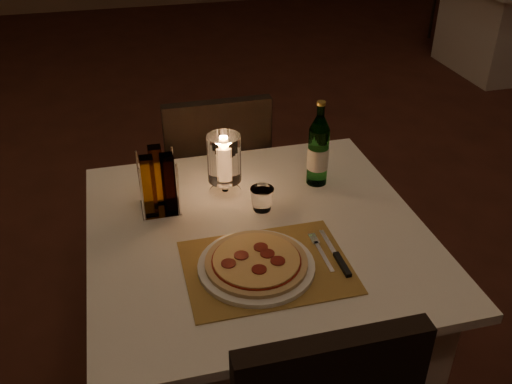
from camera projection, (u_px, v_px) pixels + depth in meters
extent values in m
cube|color=#441E15|center=(237.00, 261.00, 2.77)|extent=(8.00, 10.00, 0.02)
cube|color=white|center=(257.00, 322.00, 1.92)|extent=(0.88, 0.88, 0.71)
cube|color=white|center=(258.00, 233.00, 1.72)|extent=(1.00, 1.00, 0.03)
cube|color=black|center=(213.00, 178.00, 2.52)|extent=(0.42, 0.42, 0.05)
cube|color=black|center=(219.00, 151.00, 2.25)|extent=(0.42, 0.05, 0.42)
cylinder|color=black|center=(242.00, 198.00, 2.82)|extent=(0.03, 0.03, 0.44)
cylinder|color=black|center=(173.00, 208.00, 2.75)|extent=(0.03, 0.03, 0.44)
cylinder|color=black|center=(259.00, 238.00, 2.54)|extent=(0.03, 0.03, 0.44)
cylinder|color=black|center=(183.00, 250.00, 2.47)|extent=(0.03, 0.03, 0.44)
cube|color=#A17A38|center=(267.00, 267.00, 1.56)|extent=(0.45, 0.34, 0.00)
cylinder|color=white|center=(256.00, 266.00, 1.55)|extent=(0.32, 0.32, 0.01)
cylinder|color=#D8B77F|center=(256.00, 262.00, 1.54)|extent=(0.28, 0.28, 0.01)
cylinder|color=maroon|center=(256.00, 260.00, 1.54)|extent=(0.24, 0.24, 0.00)
cylinder|color=#EACC7F|center=(256.00, 259.00, 1.54)|extent=(0.24, 0.24, 0.00)
cylinder|color=maroon|center=(267.00, 253.00, 1.55)|extent=(0.04, 0.04, 0.00)
cylinder|color=maroon|center=(261.00, 247.00, 1.58)|extent=(0.04, 0.04, 0.00)
cylinder|color=maroon|center=(241.00, 255.00, 1.55)|extent=(0.04, 0.04, 0.00)
cylinder|color=maroon|center=(229.00, 263.00, 1.52)|extent=(0.04, 0.04, 0.00)
cylinder|color=maroon|center=(259.00, 269.00, 1.50)|extent=(0.04, 0.04, 0.00)
cylinder|color=maroon|center=(278.00, 261.00, 1.53)|extent=(0.04, 0.04, 0.00)
cube|color=silver|center=(324.00, 256.00, 1.59)|extent=(0.01, 0.14, 0.00)
cube|color=silver|center=(314.00, 239.00, 1.66)|extent=(0.02, 0.05, 0.00)
cube|color=black|center=(342.00, 264.00, 1.56)|extent=(0.02, 0.10, 0.01)
cube|color=silver|center=(328.00, 242.00, 1.65)|extent=(0.01, 0.12, 0.00)
cylinder|color=#5CAA5F|center=(318.00, 157.00, 1.89)|extent=(0.07, 0.07, 0.20)
cylinder|color=#5CAA5F|center=(321.00, 110.00, 1.81)|extent=(0.02, 0.02, 0.04)
cylinder|color=gold|center=(321.00, 103.00, 1.79)|extent=(0.03, 0.03, 0.01)
cylinder|color=silver|center=(318.00, 158.00, 1.90)|extent=(0.07, 0.07, 0.08)
cylinder|color=white|center=(225.00, 192.00, 1.89)|extent=(0.10, 0.10, 0.01)
cylinder|color=white|center=(225.00, 185.00, 1.87)|extent=(0.02, 0.02, 0.04)
cylinder|color=white|center=(224.00, 158.00, 1.82)|extent=(0.11, 0.11, 0.16)
cylinder|color=white|center=(224.00, 162.00, 1.83)|extent=(0.03, 0.03, 0.12)
ellipsoid|color=orange|center=(224.00, 142.00, 1.79)|extent=(0.02, 0.02, 0.03)
cube|color=white|center=(161.00, 208.00, 1.81)|extent=(0.12, 0.12, 0.01)
cylinder|color=white|center=(142.00, 195.00, 1.70)|extent=(0.01, 0.01, 0.18)
cylinder|color=white|center=(178.00, 190.00, 1.72)|extent=(0.01, 0.01, 0.18)
cylinder|color=white|center=(139.00, 177.00, 1.79)|extent=(0.01, 0.01, 0.18)
cylinder|color=white|center=(174.00, 172.00, 1.81)|extent=(0.01, 0.01, 0.18)
cube|color=#BF8C33|center=(149.00, 187.00, 1.72)|extent=(0.04, 0.04, 0.20)
cube|color=#3F1E14|center=(169.00, 184.00, 1.73)|extent=(0.04, 0.04, 0.20)
cube|color=#BF8C33|center=(157.00, 176.00, 1.78)|extent=(0.04, 0.04, 0.20)
cube|color=white|center=(510.00, 28.00, 4.85)|extent=(0.88, 0.88, 0.71)
cylinder|color=black|center=(463.00, 14.00, 5.76)|extent=(0.03, 0.03, 0.44)
cylinder|color=black|center=(432.00, 16.00, 5.69)|extent=(0.03, 0.03, 0.44)
cylinder|color=black|center=(482.00, 23.00, 5.48)|extent=(0.03, 0.03, 0.44)
cylinder|color=black|center=(450.00, 25.00, 5.41)|extent=(0.03, 0.03, 0.44)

